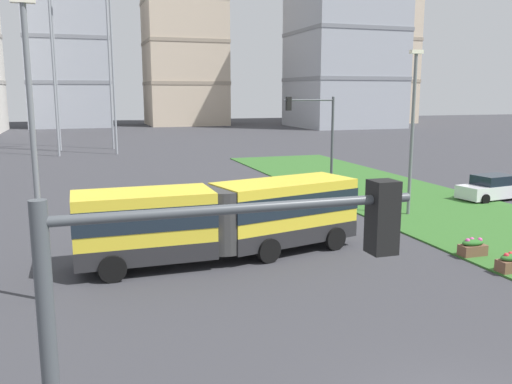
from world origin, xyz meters
name	(u,v)px	position (x,y,z in m)	size (l,w,h in m)	color
articulated_bus	(223,218)	(-1.77, 12.71, 1.65)	(11.91, 4.07, 3.00)	yellow
car_white_van	(492,188)	(17.44, 19.22, 0.75)	(4.59, 2.47, 1.58)	silver
flower_planter_2	(512,262)	(8.00, 7.45, 0.43)	(1.10, 0.56, 0.74)	brown
flower_planter_3	(473,247)	(8.00, 9.58, 0.43)	(1.10, 0.56, 0.74)	brown
traffic_light_near_left	(186,367)	(-6.24, -3.00, 3.98)	(3.81, 0.28, 5.75)	#474C51
traffic_light_far_right	(318,132)	(6.61, 22.00, 4.35)	(3.28, 0.28, 6.44)	#474C51
streetlight_left	(33,141)	(-8.50, 10.05, 5.19)	(0.70, 0.28, 9.49)	slate
streetlight_median	(412,127)	(9.90, 17.04, 4.89)	(0.70, 0.28, 8.89)	slate
apartment_tower_westcentre	(66,20)	(-8.45, 107.64, 20.72)	(15.52, 15.57, 41.40)	#9EA3AD
apartment_tower_centre	(184,24)	(14.62, 106.71, 20.67)	(16.03, 15.17, 41.30)	#C6B299
apartment_tower_eastcentre	(344,34)	(43.07, 89.96, 17.91)	(18.75, 19.17, 35.77)	#9EA3AD
apartment_tower_east	(368,2)	(55.78, 103.98, 26.69)	(17.59, 18.20, 53.34)	#C6B299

